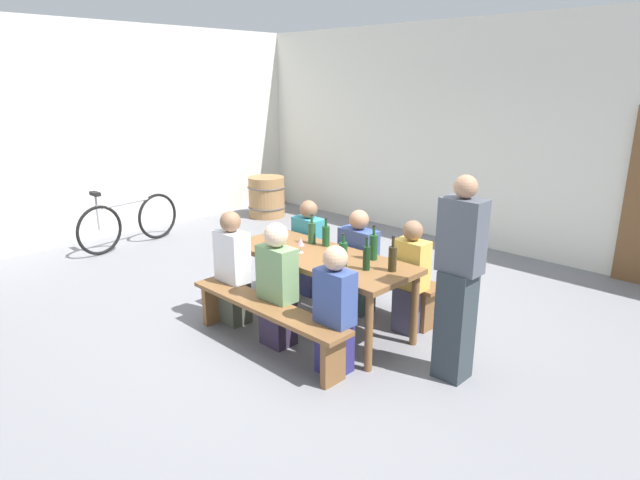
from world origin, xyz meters
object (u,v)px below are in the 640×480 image
object	(u,v)px
wine_bottle_0	(312,233)
seated_guest_near_1	(277,287)
bench_near	(266,314)
wine_bottle_1	(343,253)
parked_bicycle_0	(129,222)
tasting_table	(320,263)
wine_glass_0	(280,228)
seated_guest_far_0	(309,250)
seated_guest_far_1	(358,265)
wine_bottle_4	(326,235)
wine_barrel	(267,197)
standing_host	(458,284)
bench_far	(365,276)
seated_guest_far_2	(410,279)
wine_glass_2	(283,231)
wine_bottle_2	(373,247)
seated_guest_near_2	(335,313)
wine_glass_1	(300,242)
seated_guest_near_0	(233,270)
wine_bottle_5	(393,258)
wine_bottle_3	(366,257)

from	to	relation	value
wine_bottle_0	seated_guest_near_1	size ratio (longest dim) A/B	0.26
bench_near	wine_bottle_0	xyz separation A→B (m)	(-0.32, 0.90, 0.51)
wine_bottle_1	parked_bicycle_0	world-z (taller)	wine_bottle_1
tasting_table	wine_glass_0	xyz separation A→B (m)	(-0.67, 0.09, 0.20)
seated_guest_far_0	seated_guest_far_1	xyz separation A→B (m)	(0.73, 0.00, 0.00)
wine_bottle_4	wine_glass_0	world-z (taller)	wine_bottle_4
wine_bottle_1	wine_barrel	distance (m)	4.96
seated_guest_near_1	seated_guest_far_1	xyz separation A→B (m)	(0.04, 1.08, -0.04)
wine_bottle_0	standing_host	xyz separation A→B (m)	(1.77, -0.13, -0.04)
wine_bottle_1	seated_guest_near_1	distance (m)	0.67
seated_guest_far_1	bench_far	bearing A→B (deg)	-169.54
tasting_table	wine_bottle_0	bearing A→B (deg)	146.78
seated_guest_far_2	wine_bottle_1	bearing A→B (deg)	-28.83
wine_glass_2	seated_guest_near_1	xyz separation A→B (m)	(0.54, -0.57, -0.31)
parked_bicycle_0	bench_far	bearing A→B (deg)	-88.19
wine_bottle_2	seated_guest_near_2	distance (m)	0.90
wine_glass_1	seated_guest_near_0	xyz separation A→B (m)	(-0.50, -0.45, -0.30)
wine_bottle_1	wine_bottle_5	world-z (taller)	wine_bottle_5
wine_glass_0	bench_near	bearing A→B (deg)	-49.32
tasting_table	wine_bottle_4	xyz separation A→B (m)	(-0.16, 0.25, 0.19)
wine_bottle_1	wine_glass_2	xyz separation A→B (m)	(-0.91, 0.09, 0.01)
wine_bottle_3	wine_glass_0	bearing A→B (deg)	175.45
wine_bottle_3	standing_host	distance (m)	0.87
wine_bottle_0	wine_glass_2	bearing A→B (deg)	-141.47
wine_bottle_5	seated_guest_far_1	size ratio (longest dim) A/B	0.29
tasting_table	wine_bottle_1	size ratio (longest dim) A/B	6.48
wine_bottle_5	wine_glass_1	size ratio (longest dim) A/B	2.08
seated_guest_far_2	wine_bottle_4	bearing A→B (deg)	-71.20
wine_glass_2	parked_bicycle_0	world-z (taller)	wine_glass_2
seated_guest_near_1	wine_glass_1	bearing A→B (deg)	20.18
wine_bottle_5	seated_guest_near_0	world-z (taller)	seated_guest_near_0
seated_guest_far_2	seated_guest_far_0	bearing A→B (deg)	-90.00
wine_bottle_5	wine_bottle_3	bearing A→B (deg)	-143.64
parked_bicycle_0	wine_bottle_2	bearing A→B (deg)	-94.98
wine_bottle_5	seated_guest_near_1	bearing A→B (deg)	-139.94
seated_guest_near_2	seated_guest_near_0	bearing A→B (deg)	90.00
wine_glass_0	seated_guest_near_1	world-z (taller)	seated_guest_near_1
bench_near	wine_glass_1	world-z (taller)	wine_glass_1
bench_near	wine_bottle_4	bearing A→B (deg)	99.74
seated_guest_near_1	wine_barrel	bearing A→B (deg)	50.97
wine_bottle_5	wine_barrel	world-z (taller)	wine_bottle_5
wine_bottle_3	seated_guest_far_0	xyz separation A→B (m)	(-1.29, 0.55, -0.35)
wine_bottle_4	wine_barrel	xyz separation A→B (m)	(-3.67, 2.30, -0.50)
standing_host	bench_far	bearing A→B (deg)	-22.70
wine_glass_0	seated_guest_far_1	size ratio (longest dim) A/B	0.16
wine_bottle_1	wine_bottle_4	world-z (taller)	wine_bottle_1
wine_bottle_1	bench_near	bearing A→B (deg)	-119.49
wine_bottle_3	wine_glass_0	size ratio (longest dim) A/B	1.75
wine_bottle_1	wine_bottle_2	world-z (taller)	wine_bottle_2
seated_guest_near_0	seated_guest_far_2	bearing A→B (deg)	-51.74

